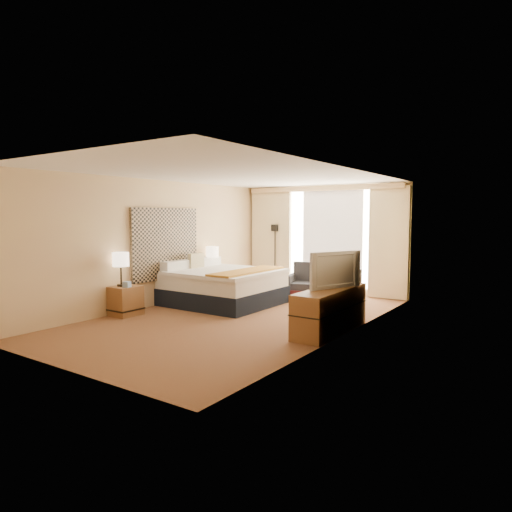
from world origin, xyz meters
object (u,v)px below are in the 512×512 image
Objects in this scene: nightstand_left at (126,301)px; media_dresser at (330,310)px; nightstand_right at (211,284)px; desk_chair at (352,298)px; bed at (222,286)px; floor_lamp at (275,243)px; lamp_right at (212,252)px; television at (331,269)px; loveseat at (318,287)px; lamp_left at (121,260)px.

nightstand_left is 3.85m from media_dresser.
desk_chair is (3.67, -0.49, 0.13)m from nightstand_right.
floor_lamp reaches higher than bed.
bed is 1.21m from lamp_right.
lamp_right is at bearing 158.05° from media_dresser.
nightstand_right is 0.60× the size of desk_chair.
television is at bearing -20.49° from lamp_right.
loveseat is 2.05m from floor_lamp.
desk_chair is at bearing 91.88° from media_dresser.
desk_chair is at bearing -65.09° from loveseat.
loveseat is (-1.46, 2.49, -0.08)m from media_dresser.
lamp_left is (-0.04, -0.06, 0.77)m from nightstand_left.
television reaches higher than media_dresser.
television reaches higher than bed.
lamp_left reaches higher than loveseat.
loveseat reaches higher than nightstand_left.
floor_lamp is 2.58× the size of lamp_left.
loveseat reaches higher than nightstand_right.
loveseat is (2.24, 1.04, -0.01)m from nightstand_right.
floor_lamp is 1.79× the size of desk_chair.
lamp_left is (-3.74, -1.11, 0.69)m from media_dresser.
nightstand_left is 2.07m from bed.
floor_lamp is (0.59, 1.85, 0.89)m from nightstand_right.
desk_chair is (3.08, -2.34, -0.75)m from floor_lamp.
lamp_right is at bearing 89.15° from lamp_left.
media_dresser is at bearing -16.38° from bed.
floor_lamp reaches higher than desk_chair.
lamp_right is at bearing 90.03° from nightstand_left.
floor_lamp reaches higher than nightstand_left.
media_dresser is 4.61m from floor_lamp.
floor_lamp is at bearing 72.44° from nightstand_right.
loveseat is 4.33m from lamp_left.
bed is 1.31× the size of floor_lamp.
media_dresser is 2.97× the size of lamp_right.
bed is 2.08× the size of television.
desk_chair is 1.44× the size of lamp_left.
nightstand_left is 0.38× the size of loveseat.
media_dresser is at bearing -21.40° from nightstand_right.
bed is (0.81, 1.90, 0.11)m from nightstand_left.
loveseat is 2.26× the size of lamp_left.
lamp_right is (-0.00, 2.54, 0.74)m from nightstand_left.
bed is 2.18m from loveseat.
floor_lamp reaches higher than nightstand_right.
nightstand_right is 3.95m from television.
nightstand_left is at bearing 130.81° from television.
lamp_right is at bearing -174.22° from loveseat.
nightstand_left is 2.50m from nightstand_right.
floor_lamp is (-3.11, 3.30, 0.81)m from media_dresser.
desk_chair is at bearing -8.22° from lamp_right.
television is (3.65, -1.36, -0.02)m from lamp_right.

